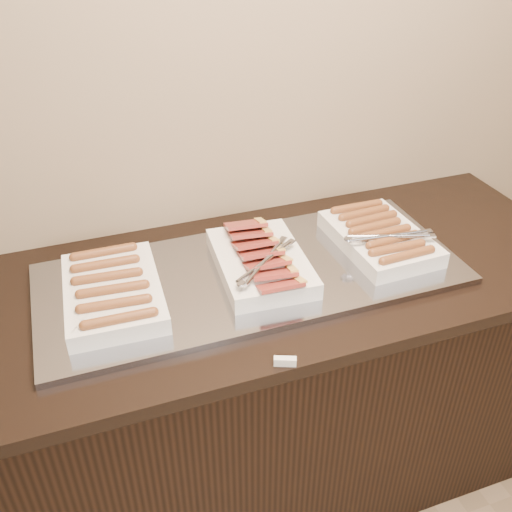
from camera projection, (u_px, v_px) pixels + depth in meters
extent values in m
cube|color=#9E896B|center=(209.00, 67.00, 1.65)|extent=(6.00, 0.05, 2.80)
cube|color=black|center=(252.00, 391.00, 1.90)|extent=(2.00, 0.70, 0.86)
cube|color=black|center=(252.00, 283.00, 1.65)|extent=(2.06, 0.76, 0.04)
cube|color=#9598A3|center=(252.00, 274.00, 1.63)|extent=(1.20, 0.50, 0.02)
cube|color=white|center=(113.00, 292.00, 1.50)|extent=(0.26, 0.38, 0.05)
cylinder|color=brown|center=(119.00, 319.00, 1.36)|extent=(0.16, 0.03, 0.03)
cylinder|color=brown|center=(114.00, 304.00, 1.41)|extent=(0.17, 0.04, 0.03)
cylinder|color=brown|center=(113.00, 289.00, 1.46)|extent=(0.17, 0.04, 0.03)
cylinder|color=brown|center=(107.00, 277.00, 1.51)|extent=(0.17, 0.04, 0.03)
cylinder|color=brown|center=(105.00, 264.00, 1.56)|extent=(0.16, 0.03, 0.03)
cylinder|color=brown|center=(104.00, 252.00, 1.61)|extent=(0.16, 0.03, 0.03)
cube|color=white|center=(261.00, 262.00, 1.62)|extent=(0.27, 0.38, 0.05)
cube|color=#9D3F32|center=(278.00, 284.00, 1.49)|extent=(0.12, 0.09, 0.04)
cube|color=#9D3F32|center=(273.00, 273.00, 1.53)|extent=(0.13, 0.10, 0.04)
cube|color=#9D3F32|center=(266.00, 263.00, 1.56)|extent=(0.12, 0.09, 0.04)
cube|color=#9D3F32|center=(260.00, 253.00, 1.60)|extent=(0.13, 0.10, 0.04)
cube|color=#9D3F32|center=(254.00, 243.00, 1.64)|extent=(0.12, 0.09, 0.04)
cube|color=#9D3F32|center=(250.00, 233.00, 1.68)|extent=(0.13, 0.10, 0.04)
cube|color=#9D3F32|center=(245.00, 225.00, 1.71)|extent=(0.13, 0.10, 0.04)
cube|color=white|center=(379.00, 238.00, 1.73)|extent=(0.25, 0.37, 0.05)
cylinder|color=brown|center=(407.00, 255.00, 1.59)|extent=(0.16, 0.03, 0.03)
cylinder|color=brown|center=(397.00, 248.00, 1.63)|extent=(0.16, 0.03, 0.03)
cylinder|color=brown|center=(393.00, 240.00, 1.66)|extent=(0.16, 0.04, 0.03)
cylinder|color=brown|center=(384.00, 233.00, 1.69)|extent=(0.16, 0.03, 0.03)
cylinder|color=brown|center=(375.00, 226.00, 1.73)|extent=(0.16, 0.04, 0.03)
cylinder|color=brown|center=(372.00, 219.00, 1.76)|extent=(0.16, 0.04, 0.03)
cylinder|color=brown|center=(364.00, 213.00, 1.79)|extent=(0.16, 0.03, 0.03)
cylinder|color=brown|center=(357.00, 207.00, 1.83)|extent=(0.16, 0.03, 0.03)
cube|color=white|center=(285.00, 361.00, 1.34)|extent=(0.06, 0.03, 0.02)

